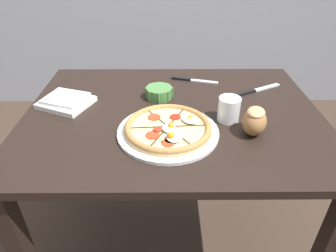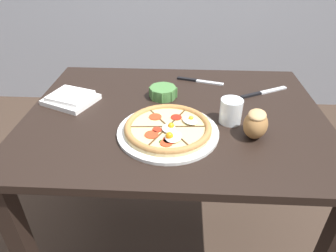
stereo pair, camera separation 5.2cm
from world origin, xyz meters
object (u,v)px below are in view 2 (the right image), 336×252
(pizza, at_px, (168,129))
(napkin_folded, at_px, (71,98))
(ramekin_bowl, at_px, (163,92))
(bread_piece_near, at_px, (256,123))
(knife_spare, at_px, (263,92))
(water_glass, at_px, (231,112))
(knife_main, at_px, (199,81))
(dining_table, at_px, (175,136))

(pizza, distance_m, napkin_folded, 0.46)
(ramekin_bowl, xyz_separation_m, napkin_folded, (-0.38, -0.06, -0.01))
(pizza, distance_m, ramekin_bowl, 0.27)
(ramekin_bowl, distance_m, bread_piece_near, 0.43)
(bread_piece_near, bearing_deg, pizza, -179.84)
(knife_spare, distance_m, water_glass, 0.30)
(water_glass, bearing_deg, knife_main, 105.96)
(pizza, distance_m, bread_piece_near, 0.30)
(bread_piece_near, distance_m, water_glass, 0.11)
(napkin_folded, bearing_deg, pizza, -26.93)
(ramekin_bowl, relative_size, water_glass, 1.29)
(bread_piece_near, bearing_deg, dining_table, 151.52)
(bread_piece_near, bearing_deg, water_glass, 129.27)
(ramekin_bowl, bearing_deg, bread_piece_near, -39.20)
(dining_table, distance_m, knife_main, 0.33)
(pizza, relative_size, knife_main, 1.62)
(knife_spare, bearing_deg, napkin_folded, 160.94)
(dining_table, bearing_deg, bread_piece_near, -28.48)
(bread_piece_near, bearing_deg, napkin_folded, 163.57)
(pizza, bearing_deg, knife_main, 74.06)
(knife_spare, xyz_separation_m, water_glass, (-0.18, -0.24, 0.04))
(knife_spare, height_order, water_glass, water_glass)
(knife_spare, bearing_deg, knife_main, 131.76)
(bread_piece_near, distance_m, knife_main, 0.47)
(dining_table, relative_size, napkin_folded, 4.83)
(pizza, bearing_deg, dining_table, 82.34)
(knife_spare, bearing_deg, bread_piece_near, -135.03)
(pizza, height_order, bread_piece_near, bread_piece_near)
(bread_piece_near, xyz_separation_m, water_glass, (-0.07, 0.09, -0.01))
(ramekin_bowl, relative_size, bread_piece_near, 0.91)
(knife_spare, bearing_deg, dining_table, 178.03)
(bread_piece_near, relative_size, knife_spare, 0.58)
(dining_table, bearing_deg, ramekin_bowl, 115.02)
(dining_table, distance_m, ramekin_bowl, 0.19)
(dining_table, bearing_deg, pizza, -97.66)
(napkin_folded, distance_m, knife_spare, 0.82)
(ramekin_bowl, xyz_separation_m, knife_spare, (0.43, 0.06, -0.02))
(dining_table, xyz_separation_m, bread_piece_near, (0.27, -0.15, 0.17))
(ramekin_bowl, xyz_separation_m, knife_main, (0.16, 0.16, -0.02))
(bread_piece_near, bearing_deg, ramekin_bowl, 140.80)
(ramekin_bowl, height_order, knife_spare, ramekin_bowl)
(napkin_folded, height_order, bread_piece_near, bread_piece_near)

